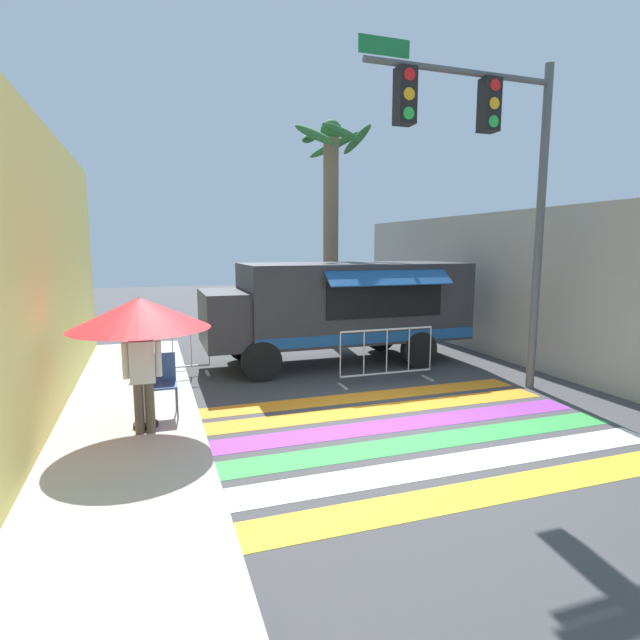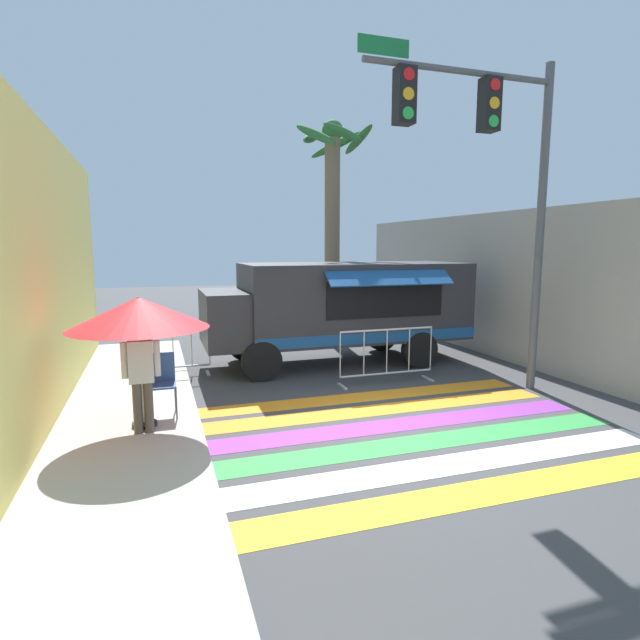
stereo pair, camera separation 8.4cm
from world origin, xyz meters
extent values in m
plane|color=#424244|center=(0.00, 0.00, 0.00)|extent=(60.00, 60.00, 0.00)
cube|color=#B7B5AD|center=(-5.17, 0.00, 0.06)|extent=(4.40, 16.00, 0.12)
cube|color=#E5D166|center=(-5.20, 0.00, 2.35)|extent=(0.25, 16.00, 4.69)
cube|color=#A39E93|center=(4.66, 3.00, 1.81)|extent=(0.20, 16.00, 3.63)
cube|color=yellow|center=(0.00, -2.10, 0.00)|extent=(6.40, 0.56, 0.01)
cube|color=white|center=(0.00, -1.34, 0.00)|extent=(6.40, 0.56, 0.01)
cube|color=green|center=(0.00, -0.58, 0.00)|extent=(6.40, 0.56, 0.01)
cube|color=purple|center=(0.00, 0.18, 0.00)|extent=(6.40, 0.56, 0.01)
cube|color=orange|center=(0.00, 0.94, 0.00)|extent=(6.40, 0.56, 0.01)
cube|color=orange|center=(0.00, 1.70, 0.00)|extent=(6.40, 0.56, 0.01)
cube|color=#2D2D33|center=(0.96, 4.44, 1.50)|extent=(5.25, 2.22, 1.79)
cube|color=#2D2D33|center=(-1.66, 4.44, 1.21)|extent=(1.85, 2.04, 1.21)
cube|color=#1E232D|center=(-2.54, 4.44, 1.51)|extent=(0.06, 1.77, 0.46)
cube|color=black|center=(1.27, 3.32, 1.63)|extent=(2.78, 0.03, 0.81)
cube|color=#194C8C|center=(1.27, 3.11, 2.12)|extent=(2.88, 0.43, 0.31)
cube|color=#194C8C|center=(0.96, 3.33, 0.78)|extent=(5.25, 0.01, 0.24)
cylinder|color=black|center=(-1.51, 3.42, 0.42)|extent=(0.85, 0.22, 0.85)
cylinder|color=black|center=(-1.51, 5.46, 0.42)|extent=(0.85, 0.22, 0.85)
cylinder|color=black|center=(2.20, 3.42, 0.42)|extent=(0.85, 0.22, 0.85)
cylinder|color=black|center=(2.20, 5.46, 0.42)|extent=(0.85, 0.22, 0.85)
cylinder|color=#515456|center=(3.45, 1.23, 3.04)|extent=(0.16, 0.16, 6.08)
cylinder|color=#515456|center=(1.61, 1.23, 5.75)|extent=(3.69, 0.11, 0.11)
cube|color=black|center=(2.16, 1.20, 5.24)|extent=(0.32, 0.28, 0.90)
cylinder|color=red|center=(2.16, 1.06, 5.54)|extent=(0.20, 0.02, 0.20)
cylinder|color=#F2A519|center=(2.16, 1.06, 5.24)|extent=(0.20, 0.02, 0.20)
cylinder|color=green|center=(2.16, 1.06, 4.94)|extent=(0.20, 0.02, 0.20)
cube|color=black|center=(0.51, 1.20, 5.24)|extent=(0.32, 0.28, 0.90)
cylinder|color=red|center=(0.51, 1.06, 5.54)|extent=(0.20, 0.02, 0.20)
cylinder|color=#F2A519|center=(0.51, 1.06, 5.24)|extent=(0.20, 0.02, 0.20)
cylinder|color=green|center=(0.51, 1.06, 4.94)|extent=(0.20, 0.02, 0.20)
cube|color=#197238|center=(0.12, 1.21, 5.97)|extent=(0.90, 0.02, 0.28)
cylinder|color=black|center=(-3.78, 1.02, 0.15)|extent=(0.36, 0.36, 0.06)
cylinder|color=#B2B2B7|center=(-3.78, 1.02, 1.09)|extent=(0.04, 0.04, 1.94)
cone|color=red|center=(-3.78, 1.02, 1.83)|extent=(2.00, 2.00, 0.46)
cylinder|color=#4C4C51|center=(-3.76, 1.20, 0.37)|extent=(0.02, 0.02, 0.48)
cylinder|color=#4C4C51|center=(-3.31, 1.20, 0.37)|extent=(0.02, 0.02, 0.48)
cylinder|color=#4C4C51|center=(-3.76, 1.65, 0.37)|extent=(0.02, 0.02, 0.48)
cylinder|color=#4C4C51|center=(-3.31, 1.65, 0.37)|extent=(0.02, 0.02, 0.48)
cube|color=#2D5999|center=(-3.54, 1.42, 0.62)|extent=(0.48, 0.48, 0.03)
cube|color=#2D5999|center=(-3.54, 1.65, 0.87)|extent=(0.48, 0.03, 0.46)
cylinder|color=brown|center=(-3.86, 0.76, 0.50)|extent=(0.13, 0.13, 0.75)
cylinder|color=brown|center=(-3.71, 0.76, 0.50)|extent=(0.13, 0.13, 0.75)
cube|color=silver|center=(-3.78, 0.76, 1.17)|extent=(0.34, 0.20, 0.60)
cylinder|color=silver|center=(-4.00, 0.76, 1.20)|extent=(0.09, 0.09, 0.51)
cylinder|color=silver|center=(-3.56, 0.76, 1.20)|extent=(0.09, 0.09, 0.51)
sphere|color=brown|center=(-3.78, 0.76, 1.61)|extent=(0.21, 0.21, 0.21)
cylinder|color=#B7BABF|center=(0.89, 2.45, 1.11)|extent=(2.04, 0.04, 0.04)
cylinder|color=#B7BABF|center=(0.89, 2.45, 0.20)|extent=(2.04, 0.04, 0.04)
cylinder|color=#B7BABF|center=(-0.13, 2.45, 0.66)|extent=(0.02, 0.02, 0.91)
cylinder|color=#B7BABF|center=(0.38, 2.45, 0.66)|extent=(0.02, 0.02, 0.91)
cylinder|color=#B7BABF|center=(0.89, 2.45, 0.66)|extent=(0.02, 0.02, 0.91)
cylinder|color=#B7BABF|center=(1.40, 2.45, 0.66)|extent=(0.02, 0.02, 0.91)
cylinder|color=#B7BABF|center=(1.91, 2.45, 0.66)|extent=(0.02, 0.02, 0.91)
cube|color=#B7BABF|center=(-0.08, 2.45, 0.01)|extent=(0.06, 0.44, 0.03)
cube|color=#B7BABF|center=(1.86, 2.45, 0.01)|extent=(0.06, 0.44, 0.03)
cylinder|color=#B7BABF|center=(-3.24, 4.38, 1.11)|extent=(1.54, 0.04, 0.04)
cylinder|color=#B7BABF|center=(-3.24, 4.38, 0.20)|extent=(1.54, 0.04, 0.04)
cylinder|color=#B7BABF|center=(-4.00, 4.38, 0.66)|extent=(0.02, 0.02, 0.91)
cylinder|color=#B7BABF|center=(-3.62, 4.38, 0.66)|extent=(0.02, 0.02, 0.91)
cylinder|color=#B7BABF|center=(-3.24, 4.38, 0.66)|extent=(0.02, 0.02, 0.91)
cylinder|color=#B7BABF|center=(-2.85, 4.38, 0.66)|extent=(0.02, 0.02, 0.91)
cylinder|color=#B7BABF|center=(-2.47, 4.38, 0.66)|extent=(0.02, 0.02, 0.91)
cube|color=#B7BABF|center=(-3.95, 4.38, 0.01)|extent=(0.06, 0.44, 0.03)
cube|color=#B7BABF|center=(-2.52, 4.38, 0.01)|extent=(0.06, 0.44, 0.03)
cylinder|color=#7A664C|center=(1.40, 7.21, 2.93)|extent=(0.44, 0.44, 5.86)
sphere|color=#2D6B33|center=(1.40, 7.21, 6.01)|extent=(0.60, 0.60, 0.60)
ellipsoid|color=#2D6B33|center=(2.22, 7.29, 5.83)|extent=(0.40, 1.66, 0.74)
ellipsoid|color=#2D6B33|center=(1.80, 7.95, 5.79)|extent=(1.55, 0.99, 0.90)
ellipsoid|color=#2D6B33|center=(0.87, 7.57, 5.84)|extent=(0.93, 1.21, 0.59)
ellipsoid|color=#2D6B33|center=(0.77, 6.80, 5.78)|extent=(1.00, 1.36, 0.87)
ellipsoid|color=#2D6B33|center=(1.48, 6.60, 5.85)|extent=(1.26, 0.40, 0.57)
camera|label=1|loc=(-3.62, -6.55, 2.78)|focal=28.00mm
camera|label=2|loc=(-3.54, -6.58, 2.78)|focal=28.00mm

